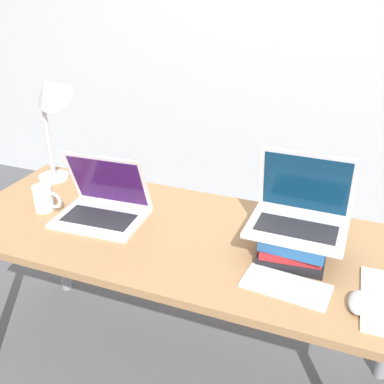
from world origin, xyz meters
The scene contains 9 objects.
wall_back centered at (0.00, 1.93, 1.35)m, with size 8.00×0.05×2.70m.
desk centered at (0.00, 0.35, 0.65)m, with size 1.76×0.71×0.72m.
laptop_left centered at (-0.33, 0.36, 0.77)m, with size 0.35×0.28×0.25m.
book_stack centered at (0.42, 0.35, 0.77)m, with size 0.24×0.25×0.10m.
laptop_on_books centered at (0.42, 0.39, 0.87)m, with size 0.32×0.24×0.25m.
wireless_keyboard centered at (0.43, 0.17, 0.72)m, with size 0.28×0.15×0.01m.
mouse centered at (0.64, 0.17, 0.73)m, with size 0.06×0.11×0.03m.
mug centered at (-0.58, 0.32, 0.77)m, with size 0.13×0.08×0.11m.
desk_lamp centered at (-0.67, 0.55, 1.10)m, with size 0.23×0.20×0.52m.
Camera 1 is at (0.57, -0.97, 1.61)m, focal length 42.00 mm.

